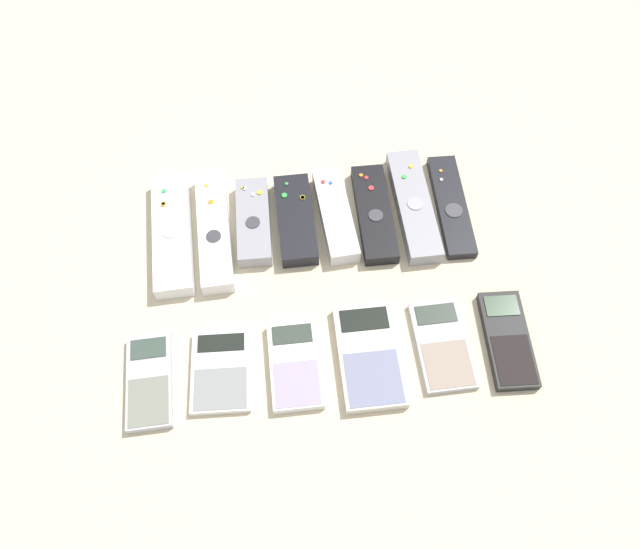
{
  "coord_description": "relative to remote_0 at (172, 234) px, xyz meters",
  "views": [
    {
      "loc": [
        -0.06,
        -0.44,
        0.84
      ],
      "look_at": [
        0.0,
        0.03,
        0.01
      ],
      "focal_mm": 35.0,
      "sensor_mm": 36.0,
      "label": 1
    }
  ],
  "objects": [
    {
      "name": "remote_7",
      "position": [
        0.46,
        0.0,
        -0.01
      ],
      "size": [
        0.05,
        0.2,
        0.02
      ],
      "rotation": [
        0.0,
        0.0,
        -0.04
      ],
      "color": "black",
      "rests_on": "ground_plane"
    },
    {
      "name": "calculator_4",
      "position": [
        0.39,
        -0.24,
        -0.01
      ],
      "size": [
        0.08,
        0.14,
        0.01
      ],
      "rotation": [
        0.0,
        0.0,
        0.01
      ],
      "color": "#B2B2B7",
      "rests_on": "ground_plane"
    },
    {
      "name": "calculator_1",
      "position": [
        0.07,
        -0.24,
        -0.01
      ],
      "size": [
        0.09,
        0.13,
        0.01
      ],
      "rotation": [
        0.0,
        0.0,
        -0.06
      ],
      "color": "silver",
      "rests_on": "ground_plane"
    },
    {
      "name": "remote_6",
      "position": [
        0.39,
        0.01,
        -0.0
      ],
      "size": [
        0.05,
        0.21,
        0.03
      ],
      "rotation": [
        0.0,
        0.0,
        0.01
      ],
      "color": "gray",
      "rests_on": "ground_plane"
    },
    {
      "name": "remote_1",
      "position": [
        0.07,
        -0.0,
        0.0
      ],
      "size": [
        0.05,
        0.22,
        0.03
      ],
      "rotation": [
        0.0,
        0.0,
        0.03
      ],
      "color": "white",
      "rests_on": "ground_plane"
    },
    {
      "name": "ground_plane",
      "position": [
        0.22,
        -0.13,
        -0.01
      ],
      "size": [
        3.0,
        3.0,
        0.0
      ],
      "primitive_type": "plane",
      "color": "beige"
    },
    {
      "name": "calculator_3",
      "position": [
        0.28,
        -0.24,
        -0.01
      ],
      "size": [
        0.09,
        0.16,
        0.02
      ],
      "rotation": [
        0.0,
        0.0,
        -0.01
      ],
      "color": "beige",
      "rests_on": "ground_plane"
    },
    {
      "name": "remote_4",
      "position": [
        0.26,
        0.0,
        -0.0
      ],
      "size": [
        0.06,
        0.17,
        0.03
      ],
      "rotation": [
        0.0,
        0.0,
        0.06
      ],
      "color": "silver",
      "rests_on": "ground_plane"
    },
    {
      "name": "remote_3",
      "position": [
        0.2,
        0.0,
        -0.0
      ],
      "size": [
        0.06,
        0.16,
        0.03
      ],
      "rotation": [
        0.0,
        0.0,
        0.0
      ],
      "color": "black",
      "rests_on": "ground_plane"
    },
    {
      "name": "remote_5",
      "position": [
        0.33,
        0.0,
        -0.0
      ],
      "size": [
        0.06,
        0.18,
        0.02
      ],
      "rotation": [
        0.0,
        0.0,
        -0.02
      ],
      "color": "black",
      "rests_on": "ground_plane"
    },
    {
      "name": "calculator_0",
      "position": [
        -0.03,
        -0.24,
        -0.01
      ],
      "size": [
        0.06,
        0.14,
        0.02
      ],
      "rotation": [
        0.0,
        0.0,
        0.02
      ],
      "color": "#B2B2B7",
      "rests_on": "ground_plane"
    },
    {
      "name": "remote_2",
      "position": [
        0.13,
        0.01,
        -0.0
      ],
      "size": [
        0.06,
        0.16,
        0.03
      ],
      "rotation": [
        0.0,
        0.0,
        -0.03
      ],
      "color": "gray",
      "rests_on": "ground_plane"
    },
    {
      "name": "calculator_2",
      "position": [
        0.17,
        -0.24,
        -0.01
      ],
      "size": [
        0.07,
        0.13,
        0.02
      ],
      "rotation": [
        0.0,
        0.0,
        -0.01
      ],
      "color": "silver",
      "rests_on": "ground_plane"
    },
    {
      "name": "remote_0",
      "position": [
        0.0,
        0.0,
        0.0
      ],
      "size": [
        0.06,
        0.22,
        0.03
      ],
      "rotation": [
        0.0,
        0.0,
        0.03
      ],
      "color": "white",
      "rests_on": "ground_plane"
    },
    {
      "name": "calculator_5",
      "position": [
        0.48,
        -0.24,
        -0.01
      ],
      "size": [
        0.07,
        0.15,
        0.02
      ],
      "rotation": [
        0.0,
        0.0,
        -0.06
      ],
      "color": "black",
      "rests_on": "ground_plane"
    }
  ]
}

